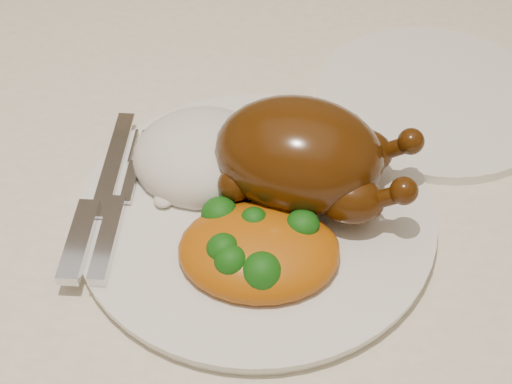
# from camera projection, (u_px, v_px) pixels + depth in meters

# --- Properties ---
(dining_table) EXTENTS (1.60, 0.90, 0.76)m
(dining_table) POSITION_uv_depth(u_px,v_px,m) (158.00, 210.00, 0.74)
(dining_table) COLOR brown
(dining_table) RESTS_ON floor
(tablecloth) EXTENTS (1.73, 1.03, 0.18)m
(tablecloth) POSITION_uv_depth(u_px,v_px,m) (150.00, 159.00, 0.68)
(tablecloth) COLOR white
(tablecloth) RESTS_ON dining_table
(dinner_plate) EXTENTS (0.30, 0.30, 0.01)m
(dinner_plate) POSITION_uv_depth(u_px,v_px,m) (256.00, 214.00, 0.59)
(dinner_plate) COLOR white
(dinner_plate) RESTS_ON tablecloth
(side_plate) EXTENTS (0.25, 0.25, 0.01)m
(side_plate) POSITION_uv_depth(u_px,v_px,m) (434.00, 98.00, 0.69)
(side_plate) COLOR white
(side_plate) RESTS_ON tablecloth
(roast_chicken) EXTENTS (0.17, 0.11, 0.09)m
(roast_chicken) POSITION_uv_depth(u_px,v_px,m) (304.00, 156.00, 0.56)
(roast_chicken) COLOR #492707
(roast_chicken) RESTS_ON dinner_plate
(rice_mound) EXTENTS (0.13, 0.12, 0.06)m
(rice_mound) POSITION_uv_depth(u_px,v_px,m) (204.00, 157.00, 0.61)
(rice_mound) COLOR white
(rice_mound) RESTS_ON dinner_plate
(mac_and_cheese) EXTENTS (0.13, 0.11, 0.05)m
(mac_and_cheese) POSITION_uv_depth(u_px,v_px,m) (262.00, 249.00, 0.54)
(mac_and_cheese) COLOR #C76C0C
(mac_and_cheese) RESTS_ON dinner_plate
(cutlery) EXTENTS (0.05, 0.19, 0.01)m
(cutlery) POSITION_uv_depth(u_px,v_px,m) (103.00, 214.00, 0.57)
(cutlery) COLOR silver
(cutlery) RESTS_ON dinner_plate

